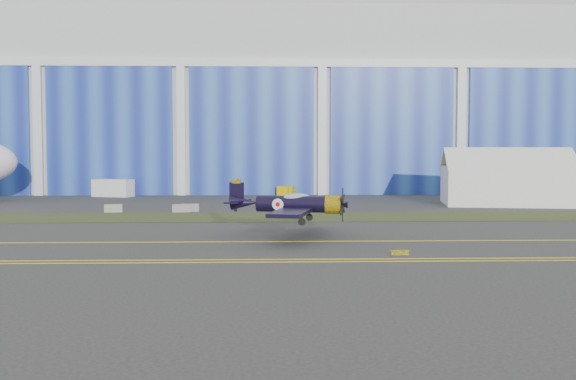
{
  "coord_description": "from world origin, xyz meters",
  "views": [
    {
      "loc": [
        12.93,
        -56.36,
        7.0
      ],
      "look_at": [
        15.17,
        6.9,
        3.27
      ],
      "focal_mm": 42.0,
      "sensor_mm": 36.0,
      "label": 1
    }
  ],
  "objects_px": {
    "warbird": "(292,204)",
    "tent": "(506,176)",
    "tug": "(286,191)",
    "shipping_container": "(113,188)"
  },
  "relations": [
    {
      "from": "tent",
      "to": "warbird",
      "type": "bearing_deg",
      "value": -122.58
    },
    {
      "from": "shipping_container",
      "to": "tent",
      "type": "bearing_deg",
      "value": 3.19
    },
    {
      "from": "warbird",
      "to": "tent",
      "type": "relative_size",
      "value": 0.87
    },
    {
      "from": "shipping_container",
      "to": "tug",
      "type": "bearing_deg",
      "value": 23.88
    },
    {
      "from": "warbird",
      "to": "shipping_container",
      "type": "xyz_separation_m",
      "value": [
        -25.18,
        48.48,
        -1.36
      ]
    },
    {
      "from": "warbird",
      "to": "tug",
      "type": "distance_m",
      "value": 50.14
    },
    {
      "from": "shipping_container",
      "to": "tug",
      "type": "relative_size",
      "value": 2.46
    },
    {
      "from": "shipping_container",
      "to": "tug",
      "type": "height_order",
      "value": "shipping_container"
    },
    {
      "from": "tug",
      "to": "tent",
      "type": "bearing_deg",
      "value": -15.02
    },
    {
      "from": "warbird",
      "to": "shipping_container",
      "type": "relative_size",
      "value": 2.54
    }
  ]
}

